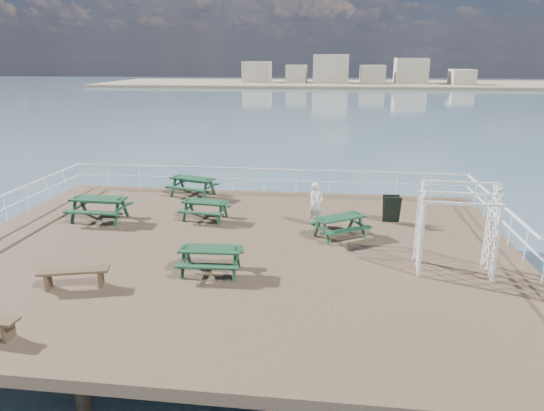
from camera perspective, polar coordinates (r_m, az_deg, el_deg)
The scene contains 12 objects.
ground at distance 15.78m, azimuth -4.42°, elevation -5.45°, with size 18.00×14.00×0.30m, color brown.
sea_backdrop at distance 148.79m, azimuth 11.09°, elevation 14.24°, with size 300.00×300.00×9.20m.
railing at distance 17.83m, azimuth -3.10°, elevation 0.73°, with size 17.77×13.76×1.10m.
picnic_table_a at distance 18.39m, azimuth -7.88°, elevation -0.06°, with size 1.82×1.55×0.81m.
picnic_table_b at distance 21.61m, azimuth -9.32°, elevation 2.66°, with size 2.27×2.02×0.93m.
picnic_table_c at distance 16.56m, azimuth 7.98°, elevation -1.96°, with size 2.18×2.08×0.83m.
picnic_table_d at distance 19.21m, azimuth -19.70°, elevation 0.16°, with size 2.04×1.65×0.98m.
picnic_table_e at distance 13.83m, azimuth -7.24°, elevation -5.77°, with size 1.80×1.48×0.84m.
flat_bench_far at distance 13.96m, azimuth -22.27°, elevation -7.46°, with size 1.84×0.88×0.51m.
trellis_arbor at distance 14.54m, azimuth 20.77°, elevation -2.95°, with size 2.17×1.23×2.65m.
sandwich_board at distance 18.47m, azimuth 13.87°, elevation -0.41°, with size 0.66×0.51×1.02m.
person at distance 17.53m, azimuth 5.17°, elevation 0.15°, with size 0.58×0.38×1.60m, color white.
Camera 1 is at (2.99, -14.28, 5.86)m, focal length 32.00 mm.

